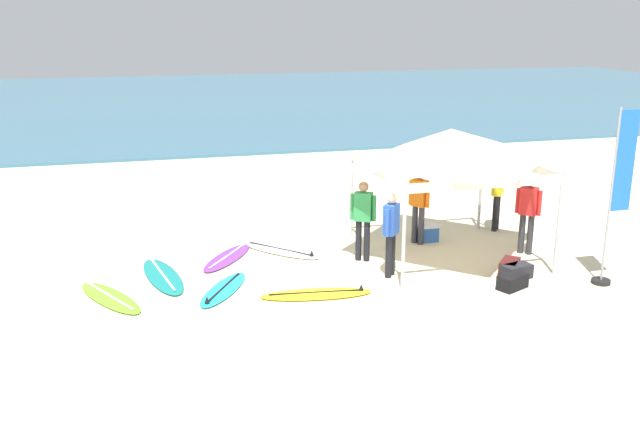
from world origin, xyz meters
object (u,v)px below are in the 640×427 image
at_px(gear_bag_by_pole, 517,272).
at_px(surfboard_yellow, 317,294).
at_px(person_orange, 419,201).
at_px(banner_flag, 615,204).
at_px(person_green, 363,215).
at_px(surfboard_white, 281,250).
at_px(surfboard_cyan, 223,289).
at_px(person_yellow, 498,190).
at_px(surfboard_teal, 163,276).
at_px(gear_bag_on_sand, 513,282).
at_px(surfboard_lime, 110,297).
at_px(cooler_box, 426,233).
at_px(person_red, 528,210).
at_px(gear_bag_near_tent, 509,267).
at_px(surfboard_purple, 228,257).
at_px(person_blue, 391,228).
at_px(canopy_tent, 450,146).

bearing_deg(gear_bag_by_pole, surfboard_yellow, 177.93).
relative_size(person_orange, banner_flag, 0.50).
height_order(person_green, gear_bag_by_pole, person_green).
distance_m(surfboard_white, person_orange, 3.27).
relative_size(surfboard_cyan, person_yellow, 1.07).
xyz_separation_m(surfboard_teal, person_yellow, (7.92, 1.20, 0.95)).
height_order(surfboard_yellow, gear_bag_on_sand, gear_bag_on_sand).
height_order(person_orange, person_green, same).
height_order(surfboard_lime, cooler_box, cooler_box).
bearing_deg(gear_bag_by_pole, gear_bag_on_sand, -127.24).
bearing_deg(surfboard_yellow, person_red, 13.09).
bearing_deg(surfboard_lime, surfboard_teal, 41.80).
xyz_separation_m(surfboard_teal, gear_bag_near_tent, (6.74, -1.55, 0.10)).
distance_m(surfboard_yellow, person_yellow, 6.03).
bearing_deg(person_orange, surfboard_purple, 179.35).
bearing_deg(person_blue, person_red, 9.26).
height_order(person_red, banner_flag, banner_flag).
relative_size(person_red, gear_bag_by_pole, 2.85).
distance_m(person_orange, gear_bag_by_pole, 2.89).
xyz_separation_m(person_orange, person_green, (-1.57, -0.77, 0.00)).
bearing_deg(gear_bag_on_sand, gear_bag_by_pole, 52.76).
height_order(surfboard_lime, gear_bag_on_sand, gear_bag_on_sand).
height_order(canopy_tent, surfboard_yellow, canopy_tent).
relative_size(banner_flag, cooler_box, 6.80).
bearing_deg(surfboard_teal, cooler_box, 7.95).
relative_size(surfboard_cyan, person_green, 1.07).
bearing_deg(surfboard_lime, banner_flag, -9.89).
distance_m(person_green, person_red, 3.59).
distance_m(surfboard_teal, person_orange, 5.83).
bearing_deg(person_green, gear_bag_by_pole, -34.37).
bearing_deg(surfboard_cyan, gear_bag_near_tent, -5.30).
bearing_deg(surfboard_yellow, surfboard_white, 92.82).
distance_m(surfboard_teal, cooler_box, 6.03).
relative_size(surfboard_purple, gear_bag_on_sand, 3.11).
height_order(surfboard_yellow, banner_flag, banner_flag).
relative_size(person_yellow, cooler_box, 3.42).
distance_m(surfboard_white, gear_bag_on_sand, 4.99).
distance_m(person_blue, cooler_box, 2.61).
bearing_deg(surfboard_purple, surfboard_lime, -145.09).
bearing_deg(surfboard_white, person_red, -15.92).
xyz_separation_m(gear_bag_near_tent, gear_bag_by_pole, (-0.00, -0.28, 0.00)).
bearing_deg(banner_flag, surfboard_white, 149.05).
bearing_deg(person_blue, canopy_tent, 28.80).
relative_size(person_red, gear_bag_near_tent, 2.85).
distance_m(surfboard_lime, gear_bag_by_pole, 7.78).
xyz_separation_m(surfboard_purple, surfboard_yellow, (1.32, -2.46, -0.00)).
height_order(surfboard_lime, person_orange, person_orange).
height_order(surfboard_cyan, surfboard_lime, same).
distance_m(person_green, gear_bag_on_sand, 3.29).
relative_size(canopy_tent, surfboard_lime, 1.68).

